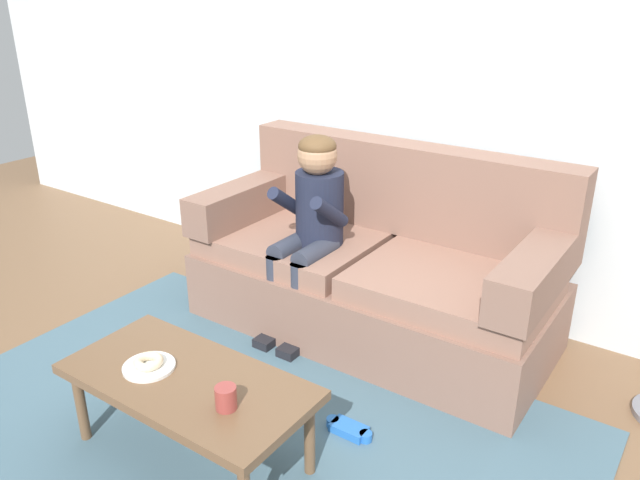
{
  "coord_description": "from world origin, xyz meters",
  "views": [
    {
      "loc": [
        1.55,
        -1.88,
        1.83
      ],
      "look_at": [
        -0.06,
        0.45,
        0.65
      ],
      "focal_mm": 34.96,
      "sensor_mm": 36.0,
      "label": 1
    }
  ],
  "objects": [
    {
      "name": "person_child",
      "position": [
        -0.25,
        0.64,
        0.67
      ],
      "size": [
        0.34,
        0.58,
        1.1
      ],
      "color": "#1E2338",
      "rests_on": "ground"
    },
    {
      "name": "ground",
      "position": [
        0.0,
        0.0,
        0.0
      ],
      "size": [
        10.0,
        10.0,
        0.0
      ],
      "primitive_type": "plane",
      "color": "brown"
    },
    {
      "name": "couch",
      "position": [
        0.04,
        0.85,
        0.36
      ],
      "size": [
        1.94,
        0.9,
        1.01
      ],
      "color": "#846051",
      "rests_on": "ground"
    },
    {
      "name": "area_rug",
      "position": [
        0.0,
        -0.25,
        0.01
      ],
      "size": [
        2.85,
        1.86,
        0.01
      ],
      "primitive_type": "cube",
      "color": "#476675",
      "rests_on": "ground"
    },
    {
      "name": "donut",
      "position": [
        -0.21,
        -0.53,
        0.42
      ],
      "size": [
        0.15,
        0.15,
        0.04
      ],
      "primitive_type": "torus",
      "rotation": [
        0.0,
        0.0,
        1.22
      ],
      "color": "beige",
      "rests_on": "plate"
    },
    {
      "name": "coffee_table",
      "position": [
        -0.05,
        -0.49,
        0.35
      ],
      "size": [
        1.03,
        0.5,
        0.39
      ],
      "color": "brown",
      "rests_on": "ground"
    },
    {
      "name": "mug",
      "position": [
        0.21,
        -0.54,
        0.44
      ],
      "size": [
        0.08,
        0.08,
        0.09
      ],
      "primitive_type": "cylinder",
      "color": "#993D38",
      "rests_on": "coffee_table"
    },
    {
      "name": "plate",
      "position": [
        -0.21,
        -0.53,
        0.4
      ],
      "size": [
        0.21,
        0.21,
        0.01
      ],
      "primitive_type": "cylinder",
      "color": "white",
      "rests_on": "coffee_table"
    },
    {
      "name": "wall_back",
      "position": [
        0.0,
        1.4,
        1.4
      ],
      "size": [
        8.0,
        0.1,
        2.8
      ],
      "primitive_type": "cube",
      "color": "silver",
      "rests_on": "ground"
    },
    {
      "name": "toy_controller",
      "position": [
        0.42,
        -0.01,
        0.03
      ],
      "size": [
        0.23,
        0.09,
        0.05
      ],
      "rotation": [
        0.0,
        0.0,
        0.05
      ],
      "color": "blue",
      "rests_on": "ground"
    }
  ]
}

